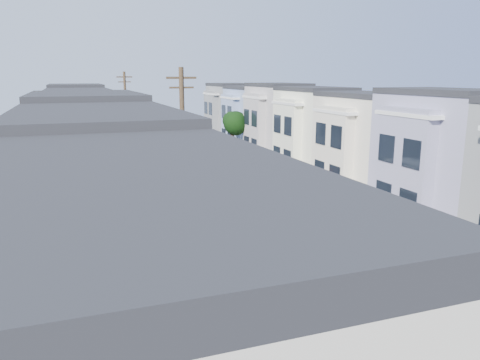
# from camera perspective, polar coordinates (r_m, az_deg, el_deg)

# --- Properties ---
(ground) EXTENTS (160.00, 160.00, 0.00)m
(ground) POSITION_cam_1_polar(r_m,az_deg,el_deg) (27.23, 7.55, -8.39)
(ground) COLOR black
(ground) RESTS_ON ground
(road_slab) EXTENTS (12.00, 70.00, 0.02)m
(road_slab) POSITION_cam_1_polar(r_m,az_deg,el_deg) (40.51, -2.25, -1.28)
(road_slab) COLOR black
(road_slab) RESTS_ON ground
(curb_left) EXTENTS (0.30, 70.00, 0.15)m
(curb_left) POSITION_cam_1_polar(r_m,az_deg,el_deg) (39.14, -10.71, -1.89)
(curb_left) COLOR gray
(curb_left) RESTS_ON ground
(curb_right) EXTENTS (0.30, 70.00, 0.15)m
(curb_right) POSITION_cam_1_polar(r_m,az_deg,el_deg) (42.67, 5.51, -0.52)
(curb_right) COLOR gray
(curb_right) RESTS_ON ground
(sidewalk_left) EXTENTS (2.60, 70.00, 0.15)m
(sidewalk_left) POSITION_cam_1_polar(r_m,az_deg,el_deg) (38.96, -12.60, -2.04)
(sidewalk_left) COLOR gray
(sidewalk_left) RESTS_ON ground
(sidewalk_right) EXTENTS (2.60, 70.00, 0.15)m
(sidewalk_right) POSITION_cam_1_polar(r_m,az_deg,el_deg) (43.23, 7.07, -0.39)
(sidewalk_right) COLOR gray
(sidewalk_right) RESTS_ON ground
(centerline) EXTENTS (0.12, 70.00, 0.01)m
(centerline) POSITION_cam_1_polar(r_m,az_deg,el_deg) (40.51, -2.24, -1.29)
(centerline) COLOR gold
(centerline) RESTS_ON ground
(townhouse_row_left) EXTENTS (5.00, 70.00, 8.50)m
(townhouse_row_left) POSITION_cam_1_polar(r_m,az_deg,el_deg) (38.72, -18.18, -2.58)
(townhouse_row_left) COLOR #EDE1C9
(townhouse_row_left) RESTS_ON ground
(townhouse_row_right) EXTENTS (5.00, 70.00, 8.50)m
(townhouse_row_right) POSITION_cam_1_polar(r_m,az_deg,el_deg) (45.07, 11.38, -0.11)
(townhouse_row_right) COLOR #EDE1C9
(townhouse_row_right) RESTS_ON ground
(tree_a) EXTENTS (4.61, 4.61, 7.27)m
(tree_a) POSITION_cam_1_polar(r_m,az_deg,el_deg) (11.46, 11.86, -12.19)
(tree_a) COLOR black
(tree_a) RESTS_ON ground
(tree_b) EXTENTS (4.70, 4.70, 7.18)m
(tree_b) POSITION_cam_1_polar(r_m,az_deg,el_deg) (19.54, -2.57, -1.90)
(tree_b) COLOR black
(tree_b) RESTS_ON ground
(tree_c) EXTENTS (4.70, 4.70, 7.41)m
(tree_c) POSITION_cam_1_polar(r_m,az_deg,el_deg) (29.60, -8.77, 3.37)
(tree_c) COLOR black
(tree_c) RESTS_ON ground
(tree_d) EXTENTS (4.70, 4.70, 7.63)m
(tree_d) POSITION_cam_1_polar(r_m,az_deg,el_deg) (41.74, -12.18, 6.18)
(tree_d) COLOR black
(tree_d) RESTS_ON ground
(tree_e) EXTENTS (4.70, 4.70, 7.21)m
(tree_e) POSITION_cam_1_polar(r_m,az_deg,el_deg) (54.37, -14.06, 7.07)
(tree_e) COLOR black
(tree_e) RESTS_ON ground
(tree_far_r) EXTENTS (2.96, 2.96, 5.57)m
(tree_far_r) POSITION_cam_1_polar(r_m,az_deg,el_deg) (57.17, -0.65, 6.88)
(tree_far_r) COLOR black
(tree_far_r) RESTS_ON ground
(utility_pole_near) EXTENTS (1.60, 0.26, 10.00)m
(utility_pole_near) POSITION_cam_1_polar(r_m,az_deg,el_deg) (25.53, -6.90, 2.23)
(utility_pole_near) COLOR #42301E
(utility_pole_near) RESTS_ON ground
(utility_pole_far) EXTENTS (1.60, 0.26, 10.00)m
(utility_pole_far) POSITION_cam_1_polar(r_m,az_deg,el_deg) (51.00, -13.66, 7.10)
(utility_pole_far) COLOR #42301E
(utility_pole_far) RESTS_ON ground
(fedex_truck) EXTENTS (2.38, 6.18, 2.97)m
(fedex_truck) POSITION_cam_1_polar(r_m,az_deg,el_deg) (33.35, 4.00, -1.41)
(fedex_truck) COLOR white
(fedex_truck) RESTS_ON ground
(lead_sedan) EXTENTS (2.17, 4.58, 1.26)m
(lead_sedan) POSITION_cam_1_polar(r_m,az_deg,el_deg) (43.47, -1.20, 0.53)
(lead_sedan) COLOR black
(lead_sedan) RESTS_ON ground
(parked_left_b) EXTENTS (1.81, 4.59, 1.48)m
(parked_left_b) POSITION_cam_1_polar(r_m,az_deg,el_deg) (17.22, 7.75, -18.86)
(parked_left_b) COLOR black
(parked_left_b) RESTS_ON ground
(parked_left_c) EXTENTS (2.09, 4.29, 1.25)m
(parked_left_c) POSITION_cam_1_polar(r_m,az_deg,el_deg) (25.74, -2.83, -8.08)
(parked_left_c) COLOR silver
(parked_left_c) RESTS_ON ground
(parked_left_d) EXTENTS (1.92, 4.43, 1.32)m
(parked_left_d) POSITION_cam_1_polar(r_m,az_deg,el_deg) (35.49, -7.88, -2.30)
(parked_left_d) COLOR #3A0507
(parked_left_d) RESTS_ON ground
(parked_right_b) EXTENTS (2.56, 5.06, 1.37)m
(parked_right_b) POSITION_cam_1_polar(r_m,az_deg,el_deg) (28.32, 17.98, -6.62)
(parked_right_b) COLOR white
(parked_right_b) RESTS_ON ground
(parked_right_c) EXTENTS (2.41, 5.16, 1.43)m
(parked_right_c) POSITION_cam_1_polar(r_m,az_deg,el_deg) (44.04, 2.95, 0.78)
(parked_right_c) COLOR black
(parked_right_c) RESTS_ON ground
(parked_right_d) EXTENTS (2.25, 5.19, 1.55)m
(parked_right_d) POSITION_cam_1_polar(r_m,az_deg,el_deg) (55.15, -1.93, 3.24)
(parked_right_d) COLOR black
(parked_right_d) RESTS_ON ground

